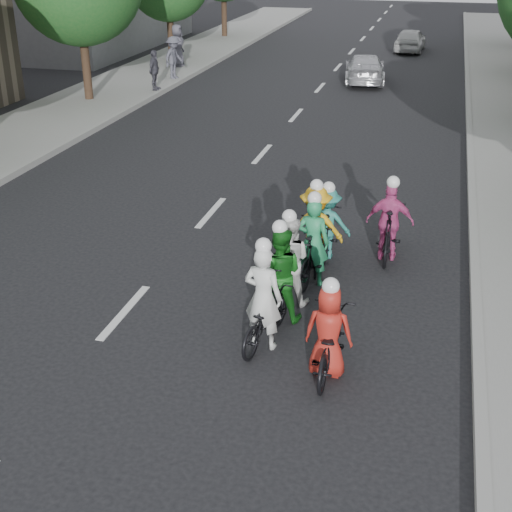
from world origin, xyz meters
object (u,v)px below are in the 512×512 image
at_px(spectator_1, 154,70).
at_px(cyclist_1, 280,281).
at_px(spectator_0, 174,58).
at_px(cyclist_4, 329,339).
at_px(follow_car_lead, 365,68).
at_px(cyclist_3, 390,228).
at_px(cyclist_2, 315,235).
at_px(cyclist_5, 313,251).
at_px(cyclist_7, 327,227).
at_px(cyclist_0, 264,310).
at_px(cyclist_6, 289,269).
at_px(follow_car_trail, 410,40).
at_px(spectator_2, 178,46).

bearing_deg(spectator_1, cyclist_1, -153.37).
xyz_separation_m(spectator_0, spectator_1, (0.11, -2.53, -0.10)).
distance_m(cyclist_4, spectator_0, 22.96).
bearing_deg(follow_car_lead, cyclist_3, 90.97).
height_order(cyclist_3, cyclist_4, cyclist_3).
distance_m(cyclist_2, cyclist_5, 0.67).
xyz_separation_m(cyclist_7, spectator_1, (-9.38, 13.83, 0.32)).
height_order(cyclist_4, spectator_0, spectator_0).
relative_size(cyclist_0, cyclist_3, 1.02).
bearing_deg(cyclist_3, cyclist_1, 61.37).
height_order(cyclist_3, cyclist_5, cyclist_5).
height_order(cyclist_1, cyclist_6, cyclist_1).
height_order(cyclist_6, spectator_0, spectator_0).
bearing_deg(spectator_1, cyclist_7, -147.75).
xyz_separation_m(cyclist_2, spectator_0, (-9.34, 16.93, 0.36)).
bearing_deg(cyclist_2, cyclist_0, 75.07).
bearing_deg(cyclist_4, spectator_0, -63.58).
distance_m(cyclist_1, cyclist_3, 3.38).
bearing_deg(cyclist_7, cyclist_3, -173.66).
height_order(cyclist_1, follow_car_trail, cyclist_1).
relative_size(cyclist_0, cyclist_2, 1.03).
bearing_deg(follow_car_trail, cyclist_6, 92.26).
height_order(follow_car_lead, follow_car_trail, follow_car_trail).
bearing_deg(cyclist_7, cyclist_2, 71.16).
xyz_separation_m(cyclist_3, cyclist_7, (-1.24, -0.23, -0.03)).
height_order(cyclist_1, cyclist_2, cyclist_2).
height_order(cyclist_4, follow_car_lead, cyclist_4).
xyz_separation_m(follow_car_lead, spectator_1, (-7.97, -4.54, 0.35)).
bearing_deg(spectator_0, spectator_1, -162.04).
bearing_deg(cyclist_3, cyclist_6, 55.85).
bearing_deg(cyclist_4, cyclist_0, -25.25).
distance_m(cyclist_7, spectator_0, 18.92).
distance_m(cyclist_0, cyclist_1, 0.93).
xyz_separation_m(cyclist_2, spectator_1, (-9.23, 14.40, 0.26)).
xyz_separation_m(cyclist_4, follow_car_trail, (-0.75, 31.62, 0.05)).
distance_m(cyclist_2, cyclist_3, 1.61).
bearing_deg(spectator_2, cyclist_6, -155.66).
bearing_deg(follow_car_lead, cyclist_2, 86.47).
relative_size(cyclist_3, cyclist_7, 1.09).
bearing_deg(cyclist_4, cyclist_6, -62.78).
relative_size(cyclist_5, spectator_1, 1.17).
relative_size(cyclist_6, cyclist_7, 1.05).
distance_m(cyclist_1, cyclist_2, 2.17).
bearing_deg(cyclist_0, cyclist_6, -82.80).
bearing_deg(spectator_1, spectator_2, 8.58).
bearing_deg(cyclist_1, cyclist_5, -107.91).
relative_size(cyclist_5, cyclist_6, 1.03).
bearing_deg(cyclist_5, follow_car_lead, -79.42).
bearing_deg(spectator_0, cyclist_3, -130.97).
bearing_deg(cyclist_7, cyclist_4, 95.49).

